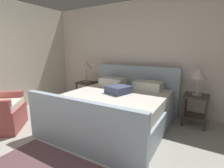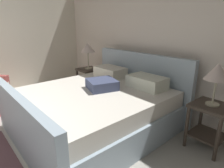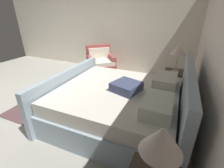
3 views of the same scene
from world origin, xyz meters
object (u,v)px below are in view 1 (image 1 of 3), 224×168
at_px(nightstand_right, 196,105).
at_px(bed, 115,108).
at_px(table_lamp_left, 86,65).
at_px(table_lamp_right, 199,74).
at_px(nightstand_left, 87,89).

bearing_deg(nightstand_right, bed, -148.83).
height_order(nightstand_right, table_lamp_left, table_lamp_left).
relative_size(bed, table_lamp_left, 3.84).
relative_size(nightstand_right, table_lamp_right, 1.15).
height_order(nightstand_right, nightstand_left, same).
height_order(nightstand_right, table_lamp_right, table_lamp_right).
height_order(bed, nightstand_right, bed).
bearing_deg(table_lamp_right, nightstand_left, -178.89).
xyz_separation_m(nightstand_right, nightstand_left, (-2.65, -0.05, 0.00)).
bearing_deg(table_lamp_right, bed, -148.83).
height_order(bed, table_lamp_right, table_lamp_right).
bearing_deg(table_lamp_right, nightstand_right, -104.04).
height_order(table_lamp_right, nightstand_left, table_lamp_right).
xyz_separation_m(nightstand_right, table_lamp_right, (0.00, 0.00, 0.60)).
height_order(table_lamp_right, table_lamp_left, table_lamp_left).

